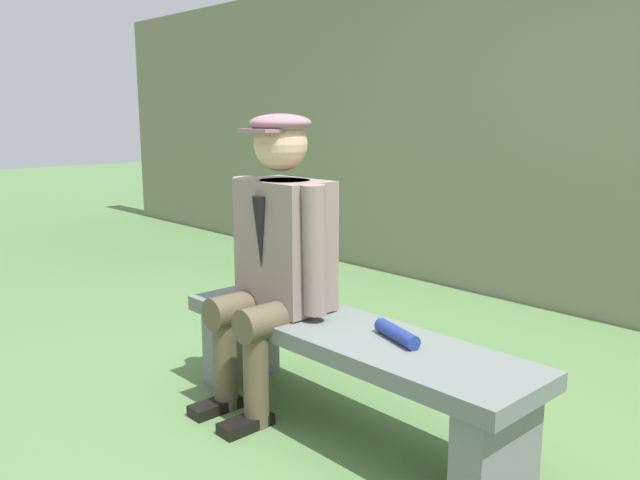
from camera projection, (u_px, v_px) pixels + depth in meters
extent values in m
plane|color=#577C46|center=(344.00, 427.00, 2.79)|extent=(30.00, 30.00, 0.00)
cube|color=slate|center=(345.00, 335.00, 2.71)|extent=(1.72, 0.45, 0.07)
cube|color=slate|center=(497.00, 451.00, 2.22)|extent=(0.13, 0.39, 0.38)
cube|color=slate|center=(242.00, 342.00, 3.28)|extent=(0.13, 0.39, 0.38)
cube|color=gray|center=(285.00, 244.00, 2.92)|extent=(0.42, 0.27, 0.58)
cylinder|color=#1E2338|center=(285.00, 187.00, 2.87)|extent=(0.23, 0.23, 0.06)
cone|color=black|center=(260.00, 233.00, 2.82)|extent=(0.07, 0.07, 0.32)
sphere|color=#DBAD8C|center=(281.00, 144.00, 2.82)|extent=(0.24, 0.24, 0.24)
ellipsoid|color=gray|center=(280.00, 123.00, 2.81)|extent=(0.27, 0.27, 0.08)
cube|color=gray|center=(261.00, 131.00, 2.74)|extent=(0.19, 0.11, 0.02)
cylinder|color=brown|center=(279.00, 318.00, 2.81)|extent=(0.15, 0.40, 0.15)
cylinder|color=brown|center=(256.00, 375.00, 2.76)|extent=(0.11, 0.11, 0.46)
cube|color=black|center=(246.00, 424.00, 2.76)|extent=(0.10, 0.24, 0.05)
cylinder|color=gray|center=(314.00, 251.00, 2.72)|extent=(0.11, 0.12, 0.56)
cylinder|color=brown|center=(248.00, 306.00, 2.97)|extent=(0.15, 0.40, 0.15)
cylinder|color=brown|center=(225.00, 361.00, 2.93)|extent=(0.11, 0.11, 0.46)
cube|color=black|center=(215.00, 407.00, 2.93)|extent=(0.10, 0.24, 0.05)
cylinder|color=gray|center=(246.00, 235.00, 3.06)|extent=(0.11, 0.12, 0.56)
cylinder|color=navy|center=(397.00, 334.00, 2.54)|extent=(0.26, 0.13, 0.06)
cube|color=gray|center=(607.00, 129.00, 4.13)|extent=(12.00, 0.24, 2.45)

